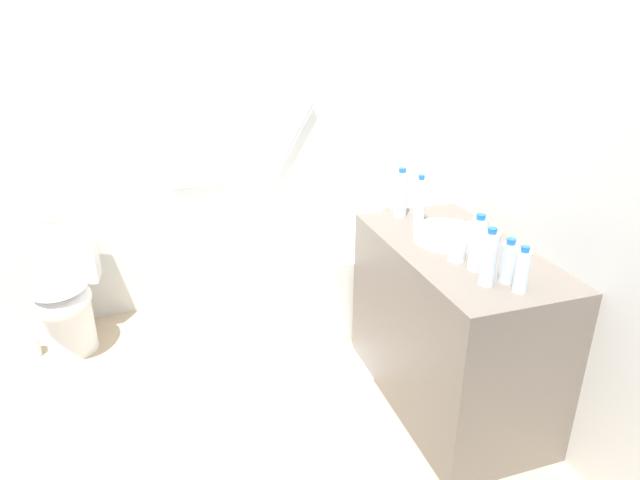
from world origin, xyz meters
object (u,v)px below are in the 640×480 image
(bath_mat, at_px, (333,368))
(toilet_paper_roll, at_px, (30,347))
(water_bottle_1, at_px, (489,258))
(drinking_glass_0, at_px, (457,250))
(sink_basin, at_px, (445,235))
(bathtub, at_px, (283,279))
(water_bottle_2, at_px, (508,262))
(water_bottle_4, at_px, (522,271))
(water_bottle_0, at_px, (420,201))
(sink_faucet, at_px, (479,229))
(water_bottle_3, at_px, (478,244))
(toilet, at_px, (66,296))
(water_bottle_5, at_px, (401,194))

(bath_mat, bearing_deg, toilet_paper_roll, 158.02)
(water_bottle_1, xyz_separation_m, drinking_glass_0, (0.01, 0.23, -0.07))
(sink_basin, height_order, water_bottle_1, water_bottle_1)
(bathtub, relative_size, water_bottle_2, 8.91)
(sink_basin, distance_m, water_bottle_4, 0.53)
(water_bottle_0, relative_size, bath_mat, 0.46)
(sink_faucet, xyz_separation_m, drinking_glass_0, (-0.25, -0.21, 0.01))
(sink_basin, xyz_separation_m, water_bottle_4, (0.02, -0.53, 0.06))
(sink_basin, relative_size, water_bottle_3, 1.23)
(toilet, xyz_separation_m, water_bottle_5, (1.76, -0.63, 0.63))
(bathtub, height_order, water_bottle_4, bathtub)
(sink_faucet, bearing_deg, water_bottle_3, -125.17)
(sink_basin, relative_size, bath_mat, 0.55)
(water_bottle_1, xyz_separation_m, bath_mat, (-0.37, 0.75, -0.95))
(toilet_paper_roll, bearing_deg, water_bottle_2, -33.99)
(sink_basin, height_order, sink_faucet, sink_faucet)
(sink_basin, relative_size, water_bottle_5, 1.17)
(bath_mat, bearing_deg, sink_faucet, -26.06)
(toilet, height_order, water_bottle_4, water_bottle_4)
(water_bottle_2, xyz_separation_m, water_bottle_5, (-0.08, 0.81, 0.04))
(sink_faucet, relative_size, water_bottle_3, 0.62)
(water_bottle_0, relative_size, water_bottle_5, 0.98)
(water_bottle_3, relative_size, bath_mat, 0.45)
(bathtub, relative_size, water_bottle_5, 6.39)
(drinking_glass_0, bearing_deg, toilet, 145.63)
(water_bottle_5, bearing_deg, toilet, 160.39)
(bathtub, bearing_deg, water_bottle_3, -66.43)
(bath_mat, bearing_deg, water_bottle_0, -8.16)
(bathtub, height_order, drinking_glass_0, bathtub)
(water_bottle_0, height_order, drinking_glass_0, water_bottle_0)
(toilet, height_order, sink_faucet, sink_faucet)
(sink_faucet, bearing_deg, toilet_paper_roll, 156.85)
(water_bottle_0, xyz_separation_m, water_bottle_1, (-0.06, -0.68, -0.01))
(sink_faucet, distance_m, water_bottle_5, 0.45)
(sink_faucet, bearing_deg, bathtub, 129.41)
(water_bottle_1, distance_m, bath_mat, 1.26)
(toilet, distance_m, sink_basin, 2.14)
(sink_faucet, height_order, drinking_glass_0, drinking_glass_0)
(bathtub, distance_m, water_bottle_3, 1.49)
(water_bottle_0, height_order, water_bottle_3, water_bottle_0)
(water_bottle_2, bearing_deg, toilet, 142.03)
(bathtub, relative_size, sink_basin, 5.46)
(water_bottle_3, xyz_separation_m, toilet_paper_roll, (-2.02, 1.26, -0.89))
(sink_basin, bearing_deg, water_bottle_2, -87.25)
(sink_basin, xyz_separation_m, sink_faucet, (0.18, 0.00, 0.00))
(water_bottle_3, relative_size, toilet_paper_roll, 1.93)
(water_bottle_0, bearing_deg, water_bottle_1, -94.74)
(water_bottle_5, distance_m, drinking_glass_0, 0.58)
(water_bottle_2, distance_m, water_bottle_3, 0.15)
(water_bottle_2, xyz_separation_m, bath_mat, (-0.46, 0.75, -0.92))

